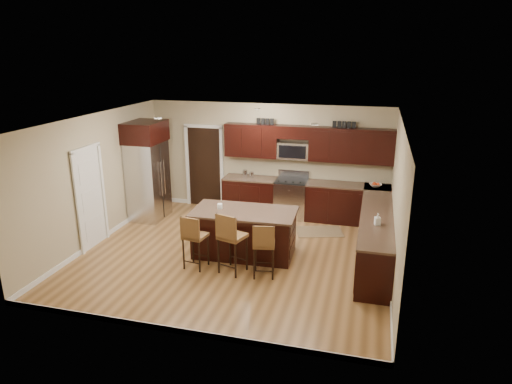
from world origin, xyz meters
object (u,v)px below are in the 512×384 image
(stool_mid, at_px, (230,236))
(stool_left, at_px, (194,236))
(range, at_px, (291,198))
(stool_right, at_px, (264,244))
(island, at_px, (244,234))
(refrigerator, at_px, (147,170))

(stool_mid, bearing_deg, stool_left, -163.49)
(range, xyz_separation_m, stool_right, (0.10, -3.20, 0.17))
(range, xyz_separation_m, stool_mid, (-0.52, -3.20, 0.25))
(island, bearing_deg, refrigerator, 151.06)
(range, relative_size, island, 0.54)
(refrigerator, bearing_deg, stool_right, -33.46)
(island, xyz_separation_m, stool_right, (0.61, -0.84, 0.21))
(island, distance_m, stool_left, 1.13)
(stool_left, xyz_separation_m, stool_right, (1.33, 0.00, -0.01))
(range, distance_m, refrigerator, 3.51)
(island, height_order, stool_right, stool_right)
(stool_right, xyz_separation_m, refrigerator, (-3.40, 2.25, 0.56))
(island, relative_size, refrigerator, 0.88)
(island, relative_size, stool_left, 1.98)
(stool_right, bearing_deg, refrigerator, 135.57)
(stool_mid, relative_size, refrigerator, 0.50)
(stool_left, distance_m, refrigerator, 3.11)
(island, height_order, refrigerator, refrigerator)
(stool_left, bearing_deg, range, 77.06)
(island, distance_m, stool_mid, 0.90)
(island, height_order, stool_mid, stool_mid)
(stool_right, bearing_deg, island, 114.84)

